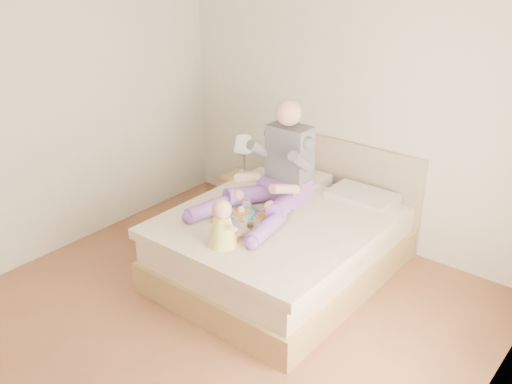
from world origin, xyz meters
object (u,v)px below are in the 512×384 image
Objects in this scene: tray at (248,216)px; baby at (223,227)px; adult at (276,175)px; bed at (286,240)px; nightstand at (243,197)px.

baby is at bearing -67.81° from tray.
tray is (-0.01, -0.38, -0.26)m from adult.
baby is (0.13, -0.85, -0.13)m from adult.
bed is 0.92m from baby.
bed is 1.87× the size of adult.
nightstand is at bearing 150.32° from bed.
bed is at bearing -17.09° from adult.
adult reaches higher than nightstand.
adult is at bearing 94.19° from tray.
tray is at bearing -51.10° from nightstand.
adult is at bearing -35.22° from nightstand.
adult reaches higher than tray.
baby is (-0.05, -0.80, 0.45)m from bed.
tray reaches higher than nightstand.
nightstand is 1.25× the size of baby.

